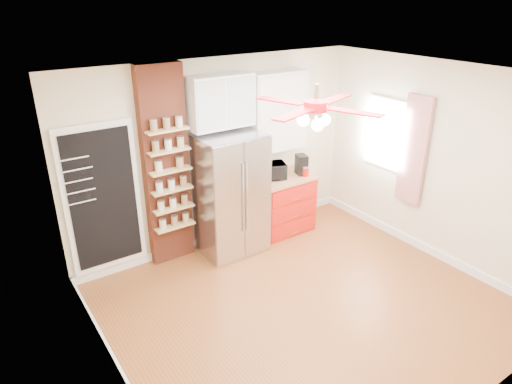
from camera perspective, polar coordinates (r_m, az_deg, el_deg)
floor at (r=5.73m, az=6.17°, el=-13.77°), size 4.50×4.50×0.00m
ceiling at (r=4.62m, az=7.66°, el=13.86°), size 4.50×4.50×0.00m
wall_back at (r=6.54m, az=-4.68°, el=4.72°), size 4.50×0.02×2.70m
wall_front at (r=3.96m, az=26.42°, el=-11.58°), size 4.50×0.02×2.70m
wall_left at (r=4.08m, az=-18.21°, el=-9.07°), size 0.02×4.00×2.70m
wall_right at (r=6.63m, az=21.75°, el=3.33°), size 0.02×4.00×2.70m
chalkboard at (r=6.01m, az=-18.59°, el=-0.87°), size 0.95×0.05×1.95m
brick_pillar at (r=6.12m, az=-11.21°, el=2.97°), size 0.60×0.16×2.70m
fridge at (r=6.39m, az=-3.27°, el=-0.28°), size 0.90×0.70×1.75m
upper_glass_cabinet at (r=6.15m, az=-4.51°, el=11.25°), size 0.90×0.35×0.70m
red_cabinet at (r=7.11m, az=3.29°, el=-1.45°), size 0.94×0.64×0.90m
upper_shelf_unit at (r=6.76m, az=2.68°, el=10.04°), size 0.90×0.30×1.15m
window at (r=7.06m, az=15.97°, el=7.02°), size 0.04×0.75×1.05m
curtain at (r=6.73m, az=19.13°, el=4.92°), size 0.06×0.40×1.55m
ceiling_fan at (r=4.67m, az=7.48°, el=10.53°), size 1.40×1.40×0.44m
toaster_oven at (r=6.82m, az=1.85°, el=2.64°), size 0.50×0.42×0.24m
coffee_maker at (r=7.01m, az=5.70°, el=3.43°), size 0.20×0.24×0.31m
canister_left at (r=6.97m, az=6.20°, el=2.54°), size 0.12×0.12×0.14m
canister_right at (r=7.14m, az=5.52°, el=3.10°), size 0.12×0.12×0.13m
pantry_jar_oats at (r=5.94m, az=-12.09°, el=3.17°), size 0.12×0.12×0.13m
pantry_jar_beans at (r=6.02m, az=-9.52°, el=3.64°), size 0.12×0.12×0.14m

